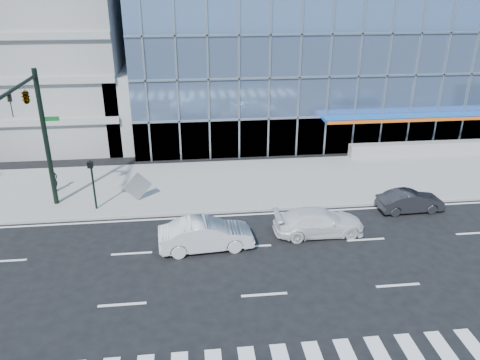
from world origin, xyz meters
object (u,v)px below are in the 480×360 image
object	(u,v)px
white_suv	(319,222)
pedestrian	(54,180)
traffic_signal	(32,111)
white_sedan	(206,235)
tilted_panel	(138,186)
dark_sedan	(410,201)
ped_signal_post	(92,177)

from	to	relation	value
white_suv	pedestrian	bearing A→B (deg)	64.42
traffic_signal	white_sedan	size ratio (longest dim) A/B	1.70
traffic_signal	tilted_panel	size ratio (longest dim) A/B	6.15
white_sedan	dark_sedan	world-z (taller)	white_sedan
ped_signal_post	white_sedan	bearing A→B (deg)	-37.99
pedestrian	tilted_panel	size ratio (longest dim) A/B	1.23
traffic_signal	white_suv	xyz separation A→B (m)	(14.70, -3.65, -5.47)
ped_signal_post	white_sedan	size ratio (longest dim) A/B	0.64
ped_signal_post	white_sedan	world-z (taller)	ped_signal_post
white_suv	dark_sedan	bearing A→B (deg)	-72.83
white_suv	ped_signal_post	bearing A→B (deg)	70.41
white_suv	pedestrian	world-z (taller)	pedestrian
ped_signal_post	pedestrian	bearing A→B (deg)	136.60
ped_signal_post	dark_sedan	world-z (taller)	ped_signal_post
traffic_signal	white_sedan	distance (m)	11.16
white_suv	white_sedan	world-z (taller)	white_sedan
white_suv	dark_sedan	distance (m)	6.33
pedestrian	dark_sedan	bearing A→B (deg)	-80.28
dark_sedan	pedestrian	xyz separation A→B (m)	(-21.17, 4.83, 0.32)
ped_signal_post	tilted_panel	distance (m)	2.77
dark_sedan	pedestrian	world-z (taller)	pedestrian
traffic_signal	pedestrian	size ratio (longest dim) A/B	5.02
ped_signal_post	white_suv	bearing A→B (deg)	-18.27
white_sedan	tilted_panel	bearing A→B (deg)	28.81
ped_signal_post	white_sedan	distance (m)	7.98
tilted_panel	pedestrian	bearing A→B (deg)	134.81
white_suv	dark_sedan	xyz separation A→B (m)	(6.00, 2.01, -0.07)
traffic_signal	tilted_panel	world-z (taller)	traffic_signal
white_suv	traffic_signal	bearing A→B (deg)	74.72
white_suv	tilted_panel	xyz separation A→B (m)	(-9.82, 4.96, 0.37)
traffic_signal	white_sedan	world-z (taller)	traffic_signal
white_suv	white_sedan	size ratio (longest dim) A/B	1.02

